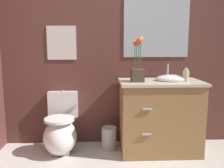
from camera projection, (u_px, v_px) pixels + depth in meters
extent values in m
cube|color=brown|center=(137.00, 45.00, 3.02)|extent=(4.54, 0.05, 2.50)
ellipsoid|color=white|center=(60.00, 137.00, 2.81)|extent=(0.38, 0.48, 0.40)
cube|color=white|center=(61.00, 144.00, 2.87)|extent=(0.22, 0.26, 0.18)
cube|color=white|center=(63.00, 104.00, 3.04)|extent=(0.36, 0.13, 0.32)
cylinder|color=white|center=(59.00, 119.00, 2.75)|extent=(0.34, 0.34, 0.03)
cylinder|color=#B7B7BC|center=(63.00, 91.00, 3.01)|extent=(0.04, 0.04, 0.02)
cube|color=#9E7242|center=(159.00, 118.00, 2.84)|extent=(0.90, 0.52, 0.81)
cube|color=beige|center=(161.00, 82.00, 2.78)|extent=(0.94, 0.56, 0.03)
ellipsoid|color=white|center=(171.00, 79.00, 2.78)|extent=(0.36, 0.26, 0.10)
cylinder|color=#B7B7BC|center=(168.00, 71.00, 2.92)|extent=(0.02, 0.02, 0.18)
cube|color=#B7B7BC|center=(147.00, 109.00, 2.54)|extent=(0.10, 0.02, 0.02)
cube|color=#B7B7BC|center=(147.00, 134.00, 2.58)|extent=(0.10, 0.02, 0.02)
cube|color=#4C3D2D|center=(137.00, 75.00, 2.70)|extent=(0.14, 0.14, 0.14)
cylinder|color=#386B2D|center=(141.00, 54.00, 2.66)|extent=(0.01, 0.01, 0.33)
sphere|color=orange|center=(141.00, 39.00, 2.64)|extent=(0.06, 0.06, 0.06)
cylinder|color=#386B2D|center=(139.00, 55.00, 2.71)|extent=(0.01, 0.01, 0.30)
sphere|color=#E01E51|center=(139.00, 41.00, 2.68)|extent=(0.06, 0.06, 0.06)
cylinder|color=#386B2D|center=(135.00, 56.00, 2.69)|extent=(0.01, 0.01, 0.29)
sphere|color=orange|center=(135.00, 43.00, 2.67)|extent=(0.06, 0.06, 0.06)
cylinder|color=#386B2D|center=(137.00, 56.00, 2.66)|extent=(0.01, 0.01, 0.28)
sphere|color=#EA4C23|center=(137.00, 44.00, 2.64)|extent=(0.06, 0.06, 0.06)
cylinder|color=#386B2D|center=(139.00, 55.00, 2.65)|extent=(0.01, 0.01, 0.31)
sphere|color=#EA4C23|center=(139.00, 40.00, 2.62)|extent=(0.06, 0.06, 0.06)
cylinder|color=beige|center=(186.00, 76.00, 2.72)|extent=(0.07, 0.07, 0.13)
cylinder|color=silver|center=(186.00, 69.00, 2.70)|extent=(0.04, 0.04, 0.02)
cylinder|color=#B7B7BC|center=(109.00, 139.00, 2.94)|extent=(0.18, 0.18, 0.26)
torus|color=#B7B7BC|center=(109.00, 128.00, 2.92)|extent=(0.18, 0.18, 0.01)
cube|color=silver|center=(62.00, 43.00, 2.94)|extent=(0.35, 0.01, 0.40)
cube|color=#B2BCC6|center=(156.00, 28.00, 2.97)|extent=(0.80, 0.01, 0.70)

